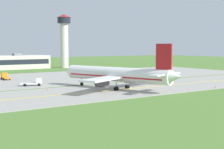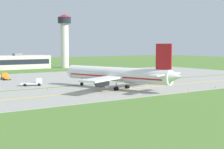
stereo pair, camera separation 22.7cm
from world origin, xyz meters
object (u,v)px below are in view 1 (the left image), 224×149
Objects in this scene: airplane_lead at (117,75)px; service_truck_fuel at (110,72)px; service_truck_pushback at (5,76)px; service_truck_catering at (35,82)px; control_tower at (64,36)px.

service_truck_fuel is (20.96, 34.57, -2.60)m from airplane_lead.
service_truck_pushback is (-17.88, 44.75, -2.95)m from airplane_lead.
service_truck_catering is 24.47m from service_truck_pushback.
control_tower reaches higher than airplane_lead.
airplane_lead is 97.01m from control_tower.
airplane_lead is 26.19m from service_truck_catering.
control_tower is at bearing 72.48° from airplane_lead.
service_truck_pushback is 0.22× the size of control_tower.
control_tower is at bearing 45.05° from service_truck_pushback.
control_tower is (7.96, 57.06, 15.99)m from service_truck_fuel.
service_truck_catering is at bearing -86.15° from service_truck_pushback.
control_tower is (46.80, 46.87, 16.34)m from service_truck_pushback.
airplane_lead is at bearing -68.22° from service_truck_pushback.
airplane_lead is 5.89× the size of service_truck_pushback.
control_tower is (28.92, 91.63, 13.39)m from airplane_lead.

